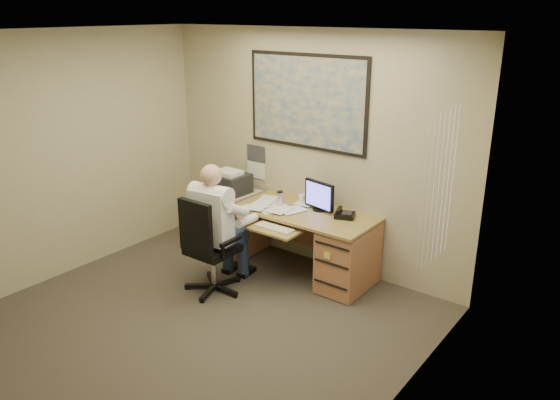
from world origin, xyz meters
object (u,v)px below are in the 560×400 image
Objects in this scene: desk at (331,244)px; office_chair at (210,265)px; filing_cabinet at (231,216)px; person at (214,229)px.

desk is 1.33m from office_chair.
filing_cabinet is 0.74× the size of person.
desk is 1.49× the size of office_chair.
person reaches higher than office_chair.
filing_cabinet is (-1.45, -0.02, 0.01)m from desk.
filing_cabinet is 0.96× the size of office_chair.
filing_cabinet is at bearing -179.05° from desk.
office_chair reaches higher than filing_cabinet.
desk is 1.30m from person.
filing_cabinet is 1.07m from person.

